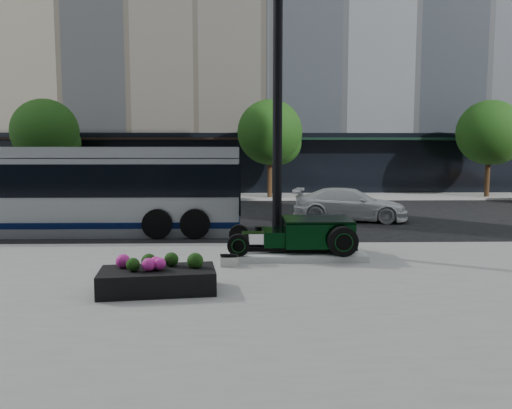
{
  "coord_description": "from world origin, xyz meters",
  "views": [
    {
      "loc": [
        -0.59,
        -16.34,
        2.76
      ],
      "look_at": [
        -0.19,
        -1.52,
        1.2
      ],
      "focal_mm": 35.0,
      "sensor_mm": 36.0,
      "label": 1
    }
  ],
  "objects_px": {
    "lamppost": "(277,101)",
    "hot_rod": "(308,233)",
    "white_sedan": "(350,204)",
    "transit_bus": "(64,190)",
    "flower_planter": "(158,278)"
  },
  "relations": [
    {
      "from": "transit_bus",
      "to": "white_sedan",
      "type": "distance_m",
      "value": 10.85
    },
    {
      "from": "lamppost",
      "to": "flower_planter",
      "type": "bearing_deg",
      "value": -120.59
    },
    {
      "from": "transit_bus",
      "to": "white_sedan",
      "type": "height_order",
      "value": "transit_bus"
    },
    {
      "from": "transit_bus",
      "to": "white_sedan",
      "type": "bearing_deg",
      "value": 15.08
    },
    {
      "from": "lamppost",
      "to": "transit_bus",
      "type": "distance_m",
      "value": 8.3
    },
    {
      "from": "transit_bus",
      "to": "lamppost",
      "type": "bearing_deg",
      "value": -26.24
    },
    {
      "from": "lamppost",
      "to": "white_sedan",
      "type": "relative_size",
      "value": 1.92
    },
    {
      "from": "lamppost",
      "to": "transit_bus",
      "type": "relative_size",
      "value": 0.71
    },
    {
      "from": "hot_rod",
      "to": "lamppost",
      "type": "bearing_deg",
      "value": 123.89
    },
    {
      "from": "hot_rod",
      "to": "white_sedan",
      "type": "distance_m",
      "value": 7.85
    },
    {
      "from": "lamppost",
      "to": "hot_rod",
      "type": "bearing_deg",
      "value": -56.11
    },
    {
      "from": "hot_rod",
      "to": "flower_planter",
      "type": "distance_m",
      "value": 4.64
    },
    {
      "from": "lamppost",
      "to": "flower_planter",
      "type": "height_order",
      "value": "lamppost"
    },
    {
      "from": "flower_planter",
      "to": "white_sedan",
      "type": "height_order",
      "value": "white_sedan"
    },
    {
      "from": "lamppost",
      "to": "flower_planter",
      "type": "xyz_separation_m",
      "value": [
        -2.56,
        -4.34,
        -3.75
      ]
    }
  ]
}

